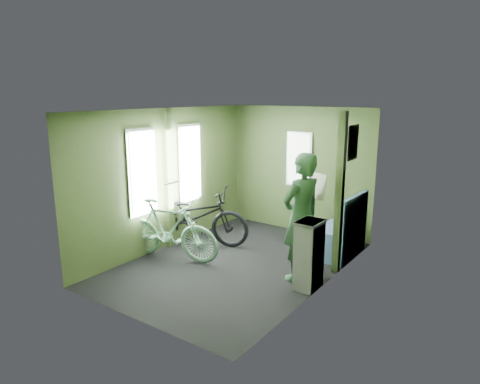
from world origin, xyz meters
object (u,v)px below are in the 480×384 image
object	(u,v)px
bicycle_mint	(170,260)
waste_box	(309,255)
bench_seat	(340,237)
passenger	(301,217)
bicycle_black	(195,244)

from	to	relation	value
bicycle_mint	waste_box	distance (m)	2.27
waste_box	bench_seat	distance (m)	1.37
passenger	bicycle_mint	bearing A→B (deg)	-55.95
bicycle_mint	waste_box	world-z (taller)	waste_box
bicycle_black	bench_seat	world-z (taller)	bench_seat
bicycle_black	waste_box	bearing A→B (deg)	-120.36
passenger	bench_seat	distance (m)	1.30
bicycle_black	passenger	size ratio (longest dim) A/B	1.07
passenger	bench_seat	size ratio (longest dim) A/B	1.76
bicycle_mint	passenger	size ratio (longest dim) A/B	0.93
waste_box	passenger	bearing A→B (deg)	138.41
bicycle_black	passenger	xyz separation A→B (m)	(2.11, -0.23, 0.89)
bicycle_mint	passenger	bearing A→B (deg)	-86.83
waste_box	bicycle_mint	bearing A→B (deg)	-171.04
bicycle_black	passenger	world-z (taller)	passenger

